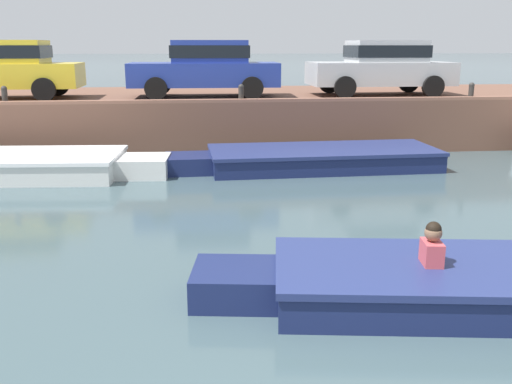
% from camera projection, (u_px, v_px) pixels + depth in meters
% --- Properties ---
extents(ground_plane, '(400.00, 400.00, 0.00)m').
position_uv_depth(ground_plane, '(261.00, 236.00, 8.55)').
color(ground_plane, '#3D5156').
extents(far_quay_wall, '(60.00, 6.00, 1.38)m').
position_uv_depth(far_quay_wall, '(225.00, 116.00, 17.45)').
color(far_quay_wall, brown).
rests_on(far_quay_wall, ground).
extents(far_wall_coping, '(60.00, 0.24, 0.08)m').
position_uv_depth(far_wall_coping, '(231.00, 101.00, 14.49)').
color(far_wall_coping, brown).
rests_on(far_wall_coping, far_quay_wall).
extents(boat_moored_west_white, '(6.70, 2.51, 0.50)m').
position_uv_depth(boat_moored_west_white, '(4.00, 165.00, 12.38)').
color(boat_moored_west_white, white).
rests_on(boat_moored_west_white, ground).
extents(boat_moored_central_navy, '(6.30, 2.16, 0.47)m').
position_uv_depth(boat_moored_central_navy, '(312.00, 158.00, 13.24)').
color(boat_moored_central_navy, navy).
rests_on(boat_moored_central_navy, ground).
extents(motorboat_passing, '(5.94, 2.37, 0.93)m').
position_uv_depth(motorboat_passing, '(474.00, 283.00, 6.30)').
color(motorboat_passing, navy).
rests_on(motorboat_passing, ground).
extents(car_leftmost_yellow, '(4.26, 1.94, 1.54)m').
position_uv_depth(car_leftmost_yellow, '(1.00, 67.00, 15.24)').
color(car_leftmost_yellow, yellow).
rests_on(car_leftmost_yellow, far_quay_wall).
extents(car_left_inner_blue, '(4.15, 1.97, 1.54)m').
position_uv_depth(car_left_inner_blue, '(206.00, 66.00, 15.82)').
color(car_left_inner_blue, '#233893').
rests_on(car_left_inner_blue, far_quay_wall).
extents(car_centre_silver, '(4.04, 2.00, 1.54)m').
position_uv_depth(car_centre_silver, '(382.00, 65.00, 16.36)').
color(car_centre_silver, '#B7BABC').
rests_on(car_centre_silver, far_quay_wall).
extents(mooring_bollard_west, '(0.15, 0.15, 0.45)m').
position_uv_depth(mooring_bollard_west, '(4.00, 94.00, 13.98)').
color(mooring_bollard_west, '#2D2B28').
rests_on(mooring_bollard_west, far_quay_wall).
extents(mooring_bollard_mid, '(0.15, 0.15, 0.45)m').
position_uv_depth(mooring_bollard_mid, '(241.00, 92.00, 14.60)').
color(mooring_bollard_mid, '#2D2B28').
rests_on(mooring_bollard_mid, far_quay_wall).
extents(mooring_bollard_east, '(0.15, 0.15, 0.45)m').
position_uv_depth(mooring_bollard_east, '(471.00, 90.00, 15.26)').
color(mooring_bollard_east, '#2D2B28').
rests_on(mooring_bollard_east, far_quay_wall).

